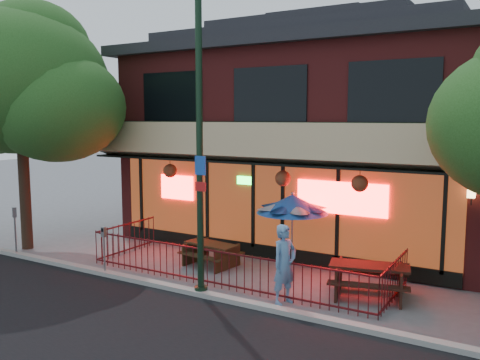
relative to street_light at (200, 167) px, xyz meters
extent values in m
plane|color=gray|center=(0.00, 0.40, -3.15)|extent=(80.00, 80.00, 0.00)
cube|color=#999993|center=(0.00, -0.10, -3.09)|extent=(80.00, 0.25, 0.12)
cube|color=maroon|center=(0.00, 7.60, 0.10)|extent=(12.00, 8.00, 6.50)
cube|color=#59230F|center=(0.00, 3.58, -1.50)|extent=(11.00, 0.06, 2.60)
cube|color=#FF0C0C|center=(2.30, 3.50, -1.05)|extent=(2.60, 0.04, 0.90)
cube|color=#FF0C0C|center=(-3.40, 3.50, -1.15)|extent=(1.30, 0.04, 0.80)
cube|color=tan|center=(0.00, 3.10, 0.40)|extent=(12.20, 1.33, 1.26)
cube|color=black|center=(-3.60, 3.58, 1.85)|extent=(2.40, 0.06, 1.60)
cube|color=black|center=(0.00, 3.58, 1.85)|extent=(2.40, 0.06, 1.60)
cube|color=black|center=(3.60, 3.58, 1.85)|extent=(2.40, 0.06, 1.60)
cube|color=black|center=(0.00, 3.55, -2.90)|extent=(11.00, 0.12, 0.40)
cube|color=#FFC672|center=(5.60, 3.42, -0.60)|extent=(0.18, 0.18, 0.32)
cube|color=#4D1014|center=(0.00, 0.60, -2.20)|extent=(8.40, 0.04, 0.04)
cube|color=#4D1014|center=(0.00, 0.60, -3.03)|extent=(8.40, 0.04, 0.04)
cube|color=#4D1014|center=(-4.20, 1.90, -2.20)|extent=(0.04, 2.60, 0.04)
cube|color=#4D1014|center=(4.20, 1.90, -2.20)|extent=(0.04, 2.60, 0.04)
cylinder|color=#4D1014|center=(0.00, 0.60, -2.65)|extent=(0.02, 0.02, 1.00)
cylinder|color=black|center=(0.00, 0.00, 0.35)|extent=(0.16, 0.16, 7.00)
cylinder|color=black|center=(0.00, 0.00, -3.05)|extent=(0.32, 0.32, 0.20)
cube|color=#194CB2|center=(0.12, -0.15, 0.05)|extent=(0.30, 0.02, 0.45)
cube|color=red|center=(0.12, -0.15, -0.45)|extent=(0.30, 0.02, 0.22)
cylinder|color=#37231B|center=(-7.50, 0.70, -0.59)|extent=(0.36, 0.36, 5.12)
ellipsoid|color=#1F4918|center=(-7.50, 0.70, 2.29)|extent=(5.60, 5.60, 4.59)
ellipsoid|color=#1F4918|center=(-7.30, 1.10, 3.41)|extent=(3.64, 3.64, 2.98)
cube|color=#392814|center=(-1.75, 2.23, -2.82)|extent=(0.19, 1.14, 0.65)
cube|color=#392814|center=(-0.53, 2.07, -2.82)|extent=(0.19, 1.14, 0.65)
cube|color=#392814|center=(-1.14, 2.15, -2.50)|extent=(1.65, 0.85, 0.05)
cube|color=#392814|center=(-1.20, 1.67, -2.76)|extent=(1.59, 0.44, 0.04)
cube|color=#392814|center=(-1.08, 2.63, -2.76)|extent=(1.59, 0.44, 0.04)
cube|color=#321911|center=(2.89, 1.75, -2.76)|extent=(0.39, 1.33, 0.77)
cube|color=#321911|center=(4.30, 2.11, -2.76)|extent=(0.39, 1.33, 0.77)
cube|color=#321911|center=(3.60, 1.93, -2.38)|extent=(2.01, 1.22, 0.06)
cube|color=#321911|center=(3.74, 1.38, -2.69)|extent=(1.89, 0.74, 0.05)
cube|color=#321911|center=(3.46, 2.49, -2.69)|extent=(1.89, 0.74, 0.05)
cylinder|color=gray|center=(1.15, 2.80, -2.10)|extent=(0.05, 0.05, 2.09)
cone|color=#1B4999|center=(1.15, 2.80, -1.20)|extent=(2.00, 2.00, 0.52)
sphere|color=gray|center=(1.15, 2.80, -0.92)|extent=(0.10, 0.09, 0.09)
imported|color=#5D8BBA|center=(2.02, 0.50, -2.21)|extent=(0.66, 0.80, 1.87)
cylinder|color=gray|center=(-3.17, -0.08, -2.60)|extent=(0.05, 0.05, 1.09)
cube|color=gray|center=(-3.17, -0.08, -1.94)|extent=(0.12, 0.10, 0.28)
cube|color=black|center=(-3.17, -0.13, -1.88)|extent=(0.08, 0.01, 0.10)
cylinder|color=gray|center=(-7.00, -0.08, -2.52)|extent=(0.06, 0.06, 1.25)
cube|color=gray|center=(-7.00, -0.08, -1.76)|extent=(0.17, 0.16, 0.32)
cube|color=black|center=(-7.00, -0.14, -1.69)|extent=(0.09, 0.04, 0.11)
camera|label=1|loc=(6.95, -9.87, 1.18)|focal=38.00mm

